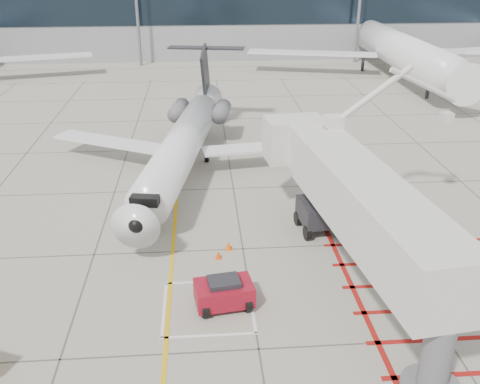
{
  "coord_description": "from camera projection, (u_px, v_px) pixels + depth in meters",
  "views": [
    {
      "loc": [
        -2.08,
        -21.05,
        15.05
      ],
      "look_at": [
        0.0,
        6.0,
        2.5
      ],
      "focal_mm": 40.0,
      "sensor_mm": 36.0,
      "label": 1
    }
  ],
  "objects": [
    {
      "name": "ground_plane",
      "position": [
        250.0,
        292.0,
        25.51
      ],
      "size": [
        260.0,
        260.0,
        0.0
      ],
      "primitive_type": "plane",
      "color": "#9E9988",
      "rests_on": "ground"
    },
    {
      "name": "terminal_building",
      "position": [
        271.0,
        0.0,
        86.61
      ],
      "size": [
        180.0,
        28.0,
        14.0
      ],
      "primitive_type": "cube",
      "color": "gray",
      "rests_on": "ground_plane"
    },
    {
      "name": "pushback_tug",
      "position": [
        224.0,
        292.0,
        24.23
      ],
      "size": [
        2.81,
        1.99,
        1.52
      ],
      "primitive_type": null,
      "rotation": [
        0.0,
        0.0,
        0.15
      ],
      "color": "maroon",
      "rests_on": "ground_plane"
    },
    {
      "name": "cone_nose",
      "position": [
        218.0,
        254.0,
        28.17
      ],
      "size": [
        0.33,
        0.33,
        0.46
      ],
      "primitive_type": "cone",
      "color": "#EE410C",
      "rests_on": "ground_plane"
    },
    {
      "name": "jet_bridge",
      "position": [
        368.0,
        219.0,
        24.1
      ],
      "size": [
        11.33,
        20.1,
        7.66
      ],
      "primitive_type": null,
      "rotation": [
        0.0,
        0.0,
        0.12
      ],
      "color": "silver",
      "rests_on": "ground_plane"
    },
    {
      "name": "terminal_glass_band",
      "position": [
        285.0,
        2.0,
        73.48
      ],
      "size": [
        180.0,
        0.1,
        6.0
      ],
      "primitive_type": "cube",
      "color": "black",
      "rests_on": "ground_plane"
    },
    {
      "name": "baggage_cart",
      "position": [
        316.0,
        210.0,
        31.9
      ],
      "size": [
        2.09,
        1.33,
        1.32
      ],
      "primitive_type": null,
      "rotation": [
        0.0,
        0.0,
        0.0
      ],
      "color": "#5C5C61",
      "rests_on": "ground_plane"
    },
    {
      "name": "ground_power_unit",
      "position": [
        403.0,
        231.0,
        29.27
      ],
      "size": [
        2.36,
        1.78,
        1.66
      ],
      "primitive_type": null,
      "rotation": [
        0.0,
        0.0,
        -0.29
      ],
      "color": "silver",
      "rests_on": "ground_plane"
    },
    {
      "name": "bg_aircraft_c",
      "position": [
        395.0,
        25.0,
        66.15
      ],
      "size": [
        36.31,
        40.35,
        12.1
      ],
      "primitive_type": null,
      "color": "silver",
      "rests_on": "ground_plane"
    },
    {
      "name": "regional_jet",
      "position": [
        175.0,
        136.0,
        35.2
      ],
      "size": [
        26.28,
        30.91,
        7.22
      ],
      "primitive_type": null,
      "rotation": [
        0.0,
        0.0,
        -0.17
      ],
      "color": "white",
      "rests_on": "ground_plane"
    },
    {
      "name": "cone_side",
      "position": [
        229.0,
        245.0,
        28.98
      ],
      "size": [
        0.36,
        0.36,
        0.5
      ],
      "primitive_type": "cone",
      "color": "#E3570B",
      "rests_on": "ground_plane"
    }
  ]
}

